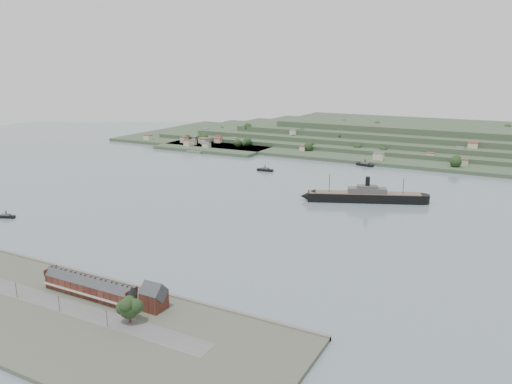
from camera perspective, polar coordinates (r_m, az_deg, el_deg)
The scene contains 10 objects.
ground at distance 390.04m, azimuth 0.65°, elevation -2.62°, with size 1400.00×1400.00×0.00m, color slate.
near_shore at distance 251.11m, azimuth -19.90°, elevation -13.42°, with size 220.00×80.00×2.60m.
terrace_row at distance 266.54m, azimuth -18.49°, elevation -10.22°, with size 55.60×9.80×11.07m.
gabled_building at distance 244.80m, azimuth -11.60°, elevation -11.67°, with size 10.40×10.18×14.09m.
far_peninsula at distance 745.47m, azimuth 16.72°, elevation 5.97°, with size 760.00×309.00×30.00m.
steamship at distance 434.80m, azimuth 11.94°, elevation -0.47°, with size 103.52×51.79×26.17m.
tugboat at distance 426.80m, azimuth -26.62°, elevation -2.49°, with size 13.18×8.13×5.78m.
ferry_west at distance 547.18m, azimuth 1.04°, elevation 2.57°, with size 18.48×6.51×6.80m.
ferry_east at distance 587.96m, azimuth 12.33°, elevation 3.09°, with size 20.89×9.94×7.56m.
fig_tree at distance 234.16m, azimuth -14.32°, elevation -12.67°, with size 11.44×9.90×12.76m.
Camera 1 is at (170.81, -331.24, 115.05)m, focal length 35.00 mm.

